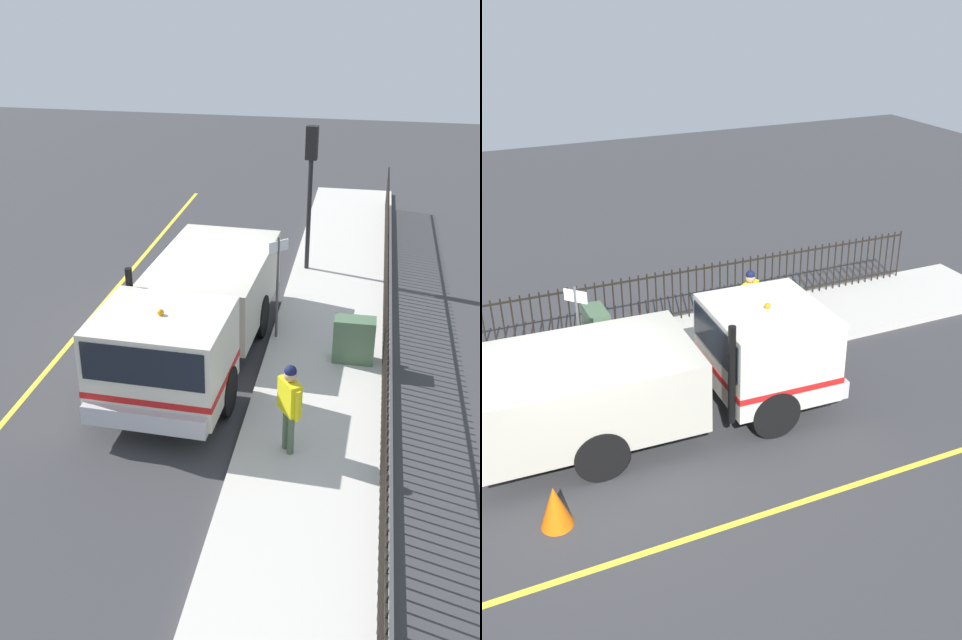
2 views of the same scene
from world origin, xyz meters
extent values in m
plane|color=#38383A|center=(0.00, 0.00, 0.00)|extent=(51.43, 51.43, 0.00)
cube|color=beige|center=(3.29, 0.00, 0.07)|extent=(2.68, 23.38, 0.14)
cube|color=yellow|center=(-2.46, 0.00, 0.00)|extent=(0.12, 21.04, 0.01)
cube|color=silver|center=(0.44, -3.68, 1.29)|extent=(2.42, 2.21, 1.61)
cube|color=black|center=(0.44, -3.68, 1.64)|extent=(2.24, 2.24, 0.71)
cube|color=beige|center=(0.58, -0.11, 1.15)|extent=(2.49, 4.06, 1.35)
cube|color=silver|center=(0.40, -4.82, 0.63)|extent=(2.24, 0.28, 0.36)
cube|color=red|center=(0.44, -3.68, 0.93)|extent=(2.45, 2.23, 0.12)
cylinder|color=black|center=(1.51, -3.40, 0.48)|extent=(0.34, 0.97, 0.96)
cylinder|color=black|center=(-0.60, -3.32, 0.48)|extent=(0.34, 0.97, 0.96)
cylinder|color=black|center=(1.63, -0.14, 0.48)|extent=(0.34, 0.97, 0.96)
cylinder|color=black|center=(-0.48, -0.07, 0.48)|extent=(0.34, 0.97, 0.96)
sphere|color=orange|center=(0.44, -3.68, 2.14)|extent=(0.12, 0.12, 0.12)
cylinder|color=black|center=(-0.54, -2.48, 1.45)|extent=(0.14, 0.14, 1.93)
cube|color=yellow|center=(2.85, -4.53, 1.23)|extent=(0.45, 0.51, 0.59)
sphere|color=tan|center=(2.85, -4.53, 1.63)|extent=(0.22, 0.22, 0.22)
sphere|color=#14193F|center=(2.85, -4.53, 1.71)|extent=(0.21, 0.21, 0.21)
cylinder|color=#4C6047|center=(2.90, -4.60, 0.53)|extent=(0.12, 0.12, 0.79)
cylinder|color=#4C6047|center=(2.80, -4.47, 0.53)|extent=(0.12, 0.12, 0.79)
cylinder|color=yellow|center=(3.01, -4.75, 1.20)|extent=(0.09, 0.09, 0.56)
cylinder|color=yellow|center=(2.70, -4.32, 1.20)|extent=(0.09, 0.09, 0.56)
cylinder|color=black|center=(4.43, -8.68, 0.80)|extent=(0.04, 0.04, 1.33)
cylinder|color=black|center=(4.43, -8.47, 0.80)|extent=(0.04, 0.04, 1.33)
cylinder|color=black|center=(4.43, -8.26, 0.80)|extent=(0.04, 0.04, 1.33)
cylinder|color=black|center=(4.43, -8.05, 0.80)|extent=(0.04, 0.04, 1.33)
cylinder|color=black|center=(4.43, -7.84, 0.80)|extent=(0.04, 0.04, 1.33)
cylinder|color=black|center=(4.43, -7.63, 0.80)|extent=(0.04, 0.04, 1.33)
cylinder|color=black|center=(4.43, -7.43, 0.80)|extent=(0.04, 0.04, 1.33)
cylinder|color=black|center=(4.43, -7.22, 0.80)|extent=(0.04, 0.04, 1.33)
cylinder|color=black|center=(4.43, -7.01, 0.80)|extent=(0.04, 0.04, 1.33)
cylinder|color=black|center=(4.43, -6.80, 0.80)|extent=(0.04, 0.04, 1.33)
cylinder|color=black|center=(4.43, -6.59, 0.80)|extent=(0.04, 0.04, 1.33)
cylinder|color=black|center=(4.43, -6.38, 0.80)|extent=(0.04, 0.04, 1.33)
cylinder|color=black|center=(4.43, -6.17, 0.80)|extent=(0.04, 0.04, 1.33)
cylinder|color=black|center=(4.43, -5.96, 0.80)|extent=(0.04, 0.04, 1.33)
cylinder|color=black|center=(4.43, -5.75, 0.80)|extent=(0.04, 0.04, 1.33)
cylinder|color=black|center=(4.43, -5.54, 0.80)|extent=(0.04, 0.04, 1.33)
cylinder|color=black|center=(4.43, -5.33, 0.80)|extent=(0.04, 0.04, 1.33)
cylinder|color=black|center=(4.43, -5.12, 0.80)|extent=(0.04, 0.04, 1.33)
cylinder|color=black|center=(4.43, -4.92, 0.80)|extent=(0.04, 0.04, 1.33)
cylinder|color=black|center=(4.43, -4.71, 0.80)|extent=(0.04, 0.04, 1.33)
cylinder|color=black|center=(4.43, -4.50, 0.80)|extent=(0.04, 0.04, 1.33)
cylinder|color=black|center=(4.43, -4.29, 0.80)|extent=(0.04, 0.04, 1.33)
cylinder|color=black|center=(4.43, -4.08, 0.80)|extent=(0.04, 0.04, 1.33)
cylinder|color=black|center=(4.43, -3.87, 0.80)|extent=(0.04, 0.04, 1.33)
cylinder|color=black|center=(4.43, -3.66, 0.80)|extent=(0.04, 0.04, 1.33)
cylinder|color=black|center=(4.43, -3.45, 0.80)|extent=(0.04, 0.04, 1.33)
cylinder|color=black|center=(4.43, -3.24, 0.80)|extent=(0.04, 0.04, 1.33)
cylinder|color=black|center=(4.43, -3.03, 0.80)|extent=(0.04, 0.04, 1.33)
cylinder|color=black|center=(4.43, -2.82, 0.80)|extent=(0.04, 0.04, 1.33)
cylinder|color=black|center=(4.43, -2.61, 0.80)|extent=(0.04, 0.04, 1.33)
cylinder|color=black|center=(4.43, -2.41, 0.80)|extent=(0.04, 0.04, 1.33)
cylinder|color=black|center=(4.43, -2.20, 0.80)|extent=(0.04, 0.04, 1.33)
cylinder|color=black|center=(4.43, -1.99, 0.80)|extent=(0.04, 0.04, 1.33)
cylinder|color=black|center=(4.43, -1.78, 0.80)|extent=(0.04, 0.04, 1.33)
cylinder|color=black|center=(4.43, -1.57, 0.80)|extent=(0.04, 0.04, 1.33)
cylinder|color=black|center=(4.43, -1.36, 0.80)|extent=(0.04, 0.04, 1.33)
cylinder|color=black|center=(4.43, -1.15, 0.80)|extent=(0.04, 0.04, 1.33)
cylinder|color=black|center=(4.43, -0.94, 0.80)|extent=(0.04, 0.04, 1.33)
cylinder|color=black|center=(4.43, -0.73, 0.80)|extent=(0.04, 0.04, 1.33)
cylinder|color=black|center=(4.43, -0.52, 0.80)|extent=(0.04, 0.04, 1.33)
cylinder|color=black|center=(4.43, -0.31, 0.80)|extent=(0.04, 0.04, 1.33)
cylinder|color=black|center=(4.43, -0.10, 0.80)|extent=(0.04, 0.04, 1.33)
cylinder|color=black|center=(4.43, 0.10, 0.80)|extent=(0.04, 0.04, 1.33)
cylinder|color=black|center=(4.43, 0.31, 0.80)|extent=(0.04, 0.04, 1.33)
cylinder|color=black|center=(4.43, 0.52, 0.80)|extent=(0.04, 0.04, 1.33)
cylinder|color=black|center=(4.43, 0.73, 0.80)|extent=(0.04, 0.04, 1.33)
cylinder|color=black|center=(4.43, 0.94, 0.80)|extent=(0.04, 0.04, 1.33)
cylinder|color=black|center=(4.43, 1.15, 0.80)|extent=(0.04, 0.04, 1.33)
cylinder|color=black|center=(4.43, 1.36, 0.80)|extent=(0.04, 0.04, 1.33)
cylinder|color=black|center=(4.43, 1.57, 0.80)|extent=(0.04, 0.04, 1.33)
cylinder|color=black|center=(4.43, 1.78, 0.80)|extent=(0.04, 0.04, 1.33)
cylinder|color=black|center=(4.43, 1.99, 0.80)|extent=(0.04, 0.04, 1.33)
cylinder|color=black|center=(4.43, 2.20, 0.80)|extent=(0.04, 0.04, 1.33)
cylinder|color=black|center=(4.43, 2.41, 0.80)|extent=(0.04, 0.04, 1.33)
cylinder|color=black|center=(4.43, 2.61, 0.80)|extent=(0.04, 0.04, 1.33)
cylinder|color=black|center=(4.43, 2.82, 0.80)|extent=(0.04, 0.04, 1.33)
cylinder|color=black|center=(4.43, 3.03, 0.80)|extent=(0.04, 0.04, 1.33)
cylinder|color=black|center=(4.43, 3.24, 0.80)|extent=(0.04, 0.04, 1.33)
cylinder|color=black|center=(4.43, 3.45, 0.80)|extent=(0.04, 0.04, 1.33)
cylinder|color=black|center=(4.43, 3.66, 0.80)|extent=(0.04, 0.04, 1.33)
cylinder|color=black|center=(4.43, 3.87, 0.80)|extent=(0.04, 0.04, 1.33)
cylinder|color=black|center=(4.43, 4.08, 0.80)|extent=(0.04, 0.04, 1.33)
cylinder|color=black|center=(4.43, 4.29, 0.80)|extent=(0.04, 0.04, 1.33)
cylinder|color=black|center=(4.43, 4.50, 0.80)|extent=(0.04, 0.04, 1.33)
cylinder|color=black|center=(4.43, 4.71, 0.80)|extent=(0.04, 0.04, 1.33)
cylinder|color=black|center=(4.43, 4.92, 0.80)|extent=(0.04, 0.04, 1.33)
cylinder|color=black|center=(4.43, 5.12, 0.80)|extent=(0.04, 0.04, 1.33)
cylinder|color=black|center=(4.43, 5.33, 0.80)|extent=(0.04, 0.04, 1.33)
cylinder|color=black|center=(4.43, 5.54, 0.80)|extent=(0.04, 0.04, 1.33)
cylinder|color=black|center=(4.43, 5.75, 0.80)|extent=(0.04, 0.04, 1.33)
cylinder|color=black|center=(4.43, 5.96, 0.80)|extent=(0.04, 0.04, 1.33)
cylinder|color=black|center=(4.43, 6.17, 0.80)|extent=(0.04, 0.04, 1.33)
cylinder|color=black|center=(4.43, 6.38, 0.80)|extent=(0.04, 0.04, 1.33)
cylinder|color=black|center=(4.43, 6.59, 0.80)|extent=(0.04, 0.04, 1.33)
cylinder|color=black|center=(4.43, 6.80, 0.80)|extent=(0.04, 0.04, 1.33)
cylinder|color=black|center=(4.43, 7.01, 0.80)|extent=(0.04, 0.04, 1.33)
cylinder|color=black|center=(4.43, 7.22, 0.80)|extent=(0.04, 0.04, 1.33)
cylinder|color=black|center=(4.43, 7.43, 0.80)|extent=(0.04, 0.04, 1.33)
cylinder|color=black|center=(4.43, 7.63, 0.80)|extent=(0.04, 0.04, 1.33)
cylinder|color=black|center=(4.43, 7.84, 0.80)|extent=(0.04, 0.04, 1.33)
cylinder|color=black|center=(4.43, 8.05, 0.80)|extent=(0.04, 0.04, 1.33)
cylinder|color=black|center=(4.43, 8.26, 0.80)|extent=(0.04, 0.04, 1.33)
cylinder|color=black|center=(4.43, 8.47, 0.80)|extent=(0.04, 0.04, 1.33)
cylinder|color=black|center=(4.43, 8.68, 0.80)|extent=(0.04, 0.04, 1.33)
cylinder|color=black|center=(4.43, 8.89, 0.80)|extent=(0.04, 0.04, 1.33)
cylinder|color=black|center=(4.43, 9.10, 0.80)|extent=(0.04, 0.04, 1.33)
cylinder|color=black|center=(4.43, 9.31, 0.80)|extent=(0.04, 0.04, 1.33)
cylinder|color=black|center=(4.43, 9.52, 0.80)|extent=(0.04, 0.04, 1.33)
cylinder|color=black|center=(4.43, 9.73, 0.80)|extent=(0.04, 0.04, 1.33)
cylinder|color=black|center=(4.43, 9.94, 0.80)|extent=(0.04, 0.04, 1.33)
cube|color=black|center=(4.43, 0.00, 1.36)|extent=(0.04, 19.87, 0.04)
cube|color=black|center=(4.43, 0.00, 0.30)|extent=(0.04, 19.87, 0.04)
cylinder|color=black|center=(2.32, 3.73, 2.06)|extent=(0.12, 0.12, 3.84)
cube|color=black|center=(2.32, 3.73, 3.55)|extent=(0.32, 0.23, 0.85)
sphere|color=red|center=(2.32, 3.73, 3.80)|extent=(0.16, 0.16, 0.16)
sphere|color=yellow|center=(2.32, 3.73, 3.55)|extent=(0.16, 0.16, 0.16)
sphere|color=green|center=(2.32, 3.73, 3.29)|extent=(0.16, 0.16, 0.16)
cube|color=#4C6B4C|center=(3.80, -1.19, 0.62)|extent=(0.85, 0.44, 0.97)
cone|color=orange|center=(-1.32, 0.90, 0.37)|extent=(0.52, 0.52, 0.74)
cylinder|color=#4C4C4C|center=(2.07, -0.43, 1.31)|extent=(0.06, 0.06, 2.35)
cube|color=white|center=(2.07, -0.43, 2.29)|extent=(0.39, 0.36, 0.24)
camera|label=1|loc=(3.89, -14.48, 7.61)|focal=40.13mm
camera|label=2|loc=(-9.96, 2.00, 7.75)|focal=39.01mm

